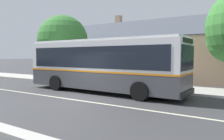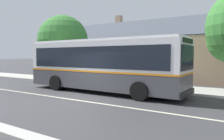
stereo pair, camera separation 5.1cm
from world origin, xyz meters
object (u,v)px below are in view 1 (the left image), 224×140
(bench_by_building, at_px, (62,75))
(bike_rack, at_px, (41,72))
(transit_bus, at_px, (102,64))
(street_tree_secondary, at_px, (63,42))

(bench_by_building, height_order, bike_rack, bench_by_building)
(transit_bus, relative_size, bench_by_building, 6.20)
(bench_by_building, relative_size, street_tree_secondary, 0.29)
(street_tree_secondary, bearing_deg, bike_rack, -171.62)
(street_tree_secondary, distance_m, bike_rack, 3.87)
(bench_by_building, xyz_separation_m, street_tree_secondary, (-0.21, 0.39, 2.98))
(transit_bus, height_order, bench_by_building, transit_bus)
(bike_rack, bearing_deg, bench_by_building, -0.23)
(transit_bus, xyz_separation_m, street_tree_secondary, (-6.88, 3.40, 1.77))
(transit_bus, bearing_deg, street_tree_secondary, 153.69)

